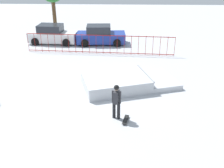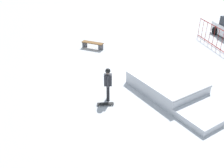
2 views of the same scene
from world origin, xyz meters
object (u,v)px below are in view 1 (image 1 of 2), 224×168
(skate_ramp, at_px, (124,82))
(parked_car_blue, at_px, (101,36))
(parked_car_white, at_px, (53,35))
(skater, at_px, (116,99))
(skateboard, at_px, (126,120))

(skate_ramp, xyz_separation_m, parked_car_blue, (-1.96, 8.43, 0.41))
(parked_car_white, bearing_deg, parked_car_blue, 2.38)
(skate_ramp, xyz_separation_m, skater, (-0.36, -3.32, 0.69))
(skate_ramp, height_order, skateboard, skate_ramp)
(skateboard, distance_m, parked_car_white, 13.63)
(skate_ramp, relative_size, skateboard, 7.20)
(skater, xyz_separation_m, parked_car_blue, (-1.59, 11.75, -0.28))
(skate_ramp, height_order, parked_car_blue, parked_car_blue)
(skate_ramp, relative_size, parked_car_white, 1.41)
(skater, distance_m, skateboard, 1.06)
(parked_car_white, bearing_deg, skater, -60.10)
(parked_car_white, distance_m, parked_car_blue, 4.18)
(skateboard, distance_m, parked_car_blue, 12.19)
(skateboard, bearing_deg, skate_ramp, -167.47)
(parked_car_white, xyz_separation_m, parked_car_blue, (4.18, -0.12, 0.00))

